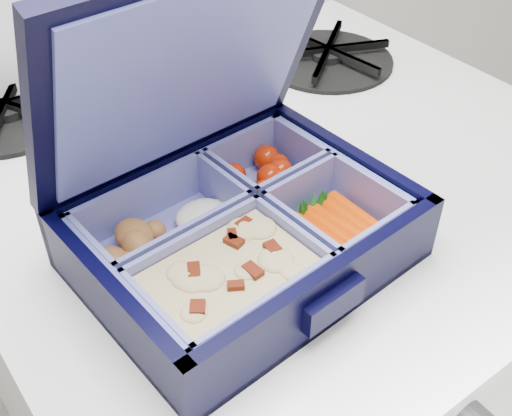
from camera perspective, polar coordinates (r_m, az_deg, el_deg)
stove at (r=1.00m, az=0.79°, el=-17.16°), size 0.62×0.62×0.93m
bento_box at (r=0.51m, az=-1.23°, el=-2.26°), size 0.26×0.21×0.06m
burner_grate at (r=0.82m, az=6.38°, el=13.50°), size 0.21×0.21×0.02m
burner_grate_rear at (r=0.75m, az=-21.27°, el=8.05°), size 0.17×0.17×0.02m
fork at (r=0.65m, az=-5.31°, el=5.17°), size 0.11×0.15×0.01m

